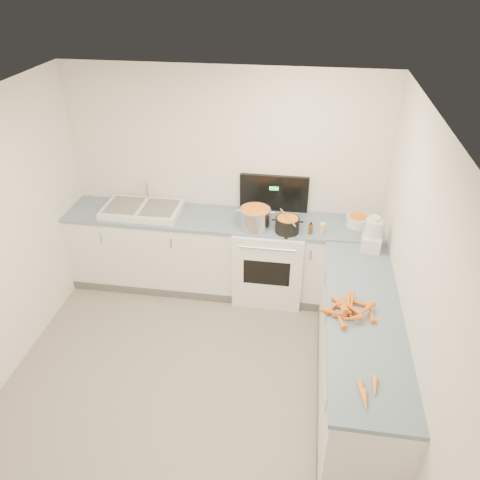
# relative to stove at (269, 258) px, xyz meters

# --- Properties ---
(floor) EXTENTS (3.50, 4.00, 0.00)m
(floor) POSITION_rel_stove_xyz_m (-0.55, -1.69, -0.47)
(floor) COLOR gray
(floor) RESTS_ON ground
(ceiling) EXTENTS (3.50, 4.00, 0.00)m
(ceiling) POSITION_rel_stove_xyz_m (-0.55, -1.69, 2.03)
(ceiling) COLOR white
(ceiling) RESTS_ON ground
(wall_back) EXTENTS (3.50, 0.00, 2.50)m
(wall_back) POSITION_rel_stove_xyz_m (-0.55, 0.31, 0.78)
(wall_back) COLOR white
(wall_back) RESTS_ON ground
(wall_right) EXTENTS (0.00, 4.00, 2.50)m
(wall_right) POSITION_rel_stove_xyz_m (1.20, -1.69, 0.78)
(wall_right) COLOR white
(wall_right) RESTS_ON ground
(counter_back) EXTENTS (3.50, 0.62, 0.94)m
(counter_back) POSITION_rel_stove_xyz_m (-0.55, 0.01, -0.00)
(counter_back) COLOR white
(counter_back) RESTS_ON ground
(counter_right) EXTENTS (0.62, 2.20, 0.94)m
(counter_right) POSITION_rel_stove_xyz_m (0.90, -1.39, -0.00)
(counter_right) COLOR white
(counter_right) RESTS_ON ground
(stove) EXTENTS (0.76, 0.65, 1.36)m
(stove) POSITION_rel_stove_xyz_m (0.00, 0.00, 0.00)
(stove) COLOR white
(stove) RESTS_ON ground
(sink) EXTENTS (0.86, 0.52, 0.31)m
(sink) POSITION_rel_stove_xyz_m (-1.45, 0.02, 0.50)
(sink) COLOR white
(sink) RESTS_ON counter_back
(steel_pot) EXTENTS (0.33, 0.33, 0.24)m
(steel_pot) POSITION_rel_stove_xyz_m (-0.16, -0.13, 0.57)
(steel_pot) COLOR silver
(steel_pot) RESTS_ON stove
(black_pot) EXTENTS (0.32, 0.32, 0.18)m
(black_pot) POSITION_rel_stove_xyz_m (0.18, -0.17, 0.54)
(black_pot) COLOR black
(black_pot) RESTS_ON stove
(wooden_spoon) EXTENTS (0.19, 0.36, 0.02)m
(wooden_spoon) POSITION_rel_stove_xyz_m (0.18, -0.17, 0.64)
(wooden_spoon) COLOR #AD7A47
(wooden_spoon) RESTS_ON black_pot
(mixing_bowl) EXTENTS (0.31, 0.31, 0.11)m
(mixing_bowl) POSITION_rel_stove_xyz_m (0.92, 0.07, 0.52)
(mixing_bowl) COLOR white
(mixing_bowl) RESTS_ON counter_back
(extract_bottle) EXTENTS (0.04, 0.04, 0.11)m
(extract_bottle) POSITION_rel_stove_xyz_m (0.43, -0.18, 0.52)
(extract_bottle) COLOR #593319
(extract_bottle) RESTS_ON counter_back
(spice_jar) EXTENTS (0.06, 0.06, 0.10)m
(spice_jar) POSITION_rel_stove_xyz_m (0.55, -0.14, 0.51)
(spice_jar) COLOR #E5B266
(spice_jar) RESTS_ON counter_back
(food_processor) EXTENTS (0.20, 0.23, 0.36)m
(food_processor) POSITION_rel_stove_xyz_m (1.02, -0.39, 0.62)
(food_processor) COLOR white
(food_processor) RESTS_ON counter_right
(carrot_pile) EXTENTS (0.45, 0.45, 0.09)m
(carrot_pile) POSITION_rel_stove_xyz_m (0.76, -1.38, 0.50)
(carrot_pile) COLOR orange
(carrot_pile) RESTS_ON counter_right
(peeled_carrots) EXTENTS (0.15, 0.29, 0.04)m
(peeled_carrots) POSITION_rel_stove_xyz_m (0.85, -2.21, 0.49)
(peeled_carrots) COLOR orange
(peeled_carrots) RESTS_ON counter_right
(peelings) EXTENTS (0.20, 0.29, 0.01)m
(peelings) POSITION_rel_stove_xyz_m (-1.63, 0.05, 0.54)
(peelings) COLOR tan
(peelings) RESTS_ON sink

